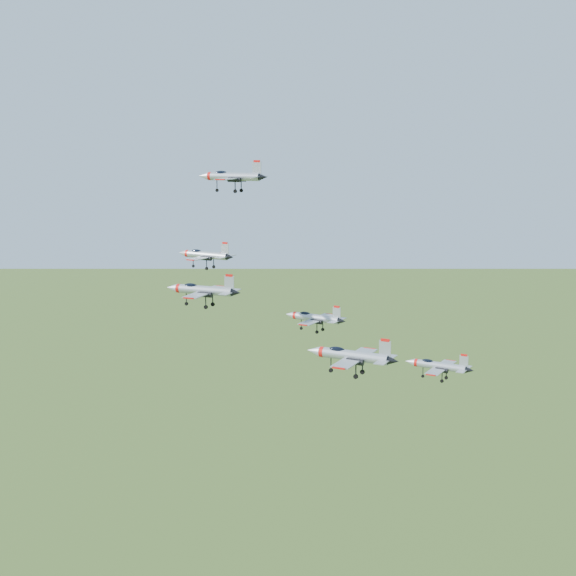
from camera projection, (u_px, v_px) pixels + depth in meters
The scene contains 6 objects.
jet_lead at pixel (232, 176), 146.51m from camera, with size 14.07×11.71×3.76m.
jet_left_high at pixel (205, 255), 135.11m from camera, with size 11.37×9.33×3.05m.
jet_right_high at pixel (202, 290), 115.34m from camera, with size 12.04×10.04×3.22m.
jet_left_low at pixel (314, 318), 136.38m from camera, with size 11.71×9.62×3.14m.
jet_right_low at pixel (351, 355), 107.66m from camera, with size 13.33×10.99×3.57m.
jet_trail at pixel (438, 365), 117.41m from camera, with size 10.55×8.66×2.83m.
Camera 1 is at (64.32, -110.31, 155.90)m, focal length 50.00 mm.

